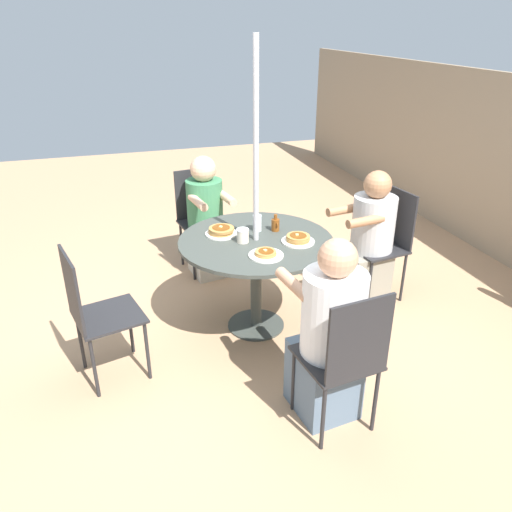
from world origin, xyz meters
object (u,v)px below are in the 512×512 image
object	(u,v)px
patio_table	(256,253)
drinking_glass_a	(257,223)
diner_east	(329,338)
pancake_plate_b	(266,254)
diner_south	(369,243)
patio_chair_south	(386,238)
patio_chair_north	(94,309)
patio_chair_west	(200,214)
syrup_bottle	(275,224)
pancake_plate_a	(221,231)
pancake_plate_c	(298,239)
diner_west	(207,221)
coffee_cup	(243,236)
patio_chair_east	(346,355)

from	to	relation	value
patio_table	drinking_glass_a	xyz separation A→B (m)	(-0.16, 0.06, 0.17)
diner_east	pancake_plate_b	xyz separation A→B (m)	(-0.73, -0.14, 0.23)
diner_south	patio_chair_south	bearing A→B (deg)	-90.00
patio_chair_north	patio_chair_west	size ratio (longest dim) A/B	1.00
syrup_bottle	pancake_plate_a	bearing A→B (deg)	-97.02
patio_table	patio_chair_south	world-z (taller)	patio_chair_south
diner_east	patio_chair_west	world-z (taller)	diner_east
diner_south	pancake_plate_c	world-z (taller)	diner_south
diner_east	drinking_glass_a	world-z (taller)	diner_east
pancake_plate_a	diner_west	bearing A→B (deg)	175.84
pancake_plate_a	coffee_cup	size ratio (longest dim) A/B	2.40
diner_east	patio_chair_west	size ratio (longest dim) A/B	1.24
pancake_plate_a	pancake_plate_c	xyz separation A→B (m)	(0.30, 0.49, -0.00)
patio_table	coffee_cup	size ratio (longest dim) A/B	11.42
patio_table	diner_east	xyz separation A→B (m)	(1.02, 0.12, -0.10)
patio_chair_north	diner_south	size ratio (longest dim) A/B	0.83
patio_chair_south	patio_chair_west	world-z (taller)	same
patio_chair_west	patio_chair_east	bearing A→B (deg)	89.00
patio_chair_west	pancake_plate_a	xyz separation A→B (m)	(1.02, -0.04, 0.24)
patio_chair_west	syrup_bottle	world-z (taller)	patio_chair_west
coffee_cup	drinking_glass_a	distance (m)	0.24
syrup_bottle	patio_chair_east	bearing A→B (deg)	-2.03
pancake_plate_c	patio_table	bearing A→B (deg)	-116.44
patio_chair_west	pancake_plate_c	size ratio (longest dim) A/B	3.93
diner_south	drinking_glass_a	xyz separation A→B (m)	(-0.02, -0.96, 0.29)
diner_south	diner_west	size ratio (longest dim) A/B	1.01
diner_south	pancake_plate_c	distance (m)	0.83
patio_table	diner_south	bearing A→B (deg)	97.74
diner_south	pancake_plate_a	xyz separation A→B (m)	(-0.03, -1.23, 0.25)
patio_chair_north	pancake_plate_b	distance (m)	1.17
pancake_plate_c	syrup_bottle	world-z (taller)	syrup_bottle
diner_south	syrup_bottle	bearing A→B (deg)	83.91
patio_chair_west	pancake_plate_b	bearing A→B (deg)	87.54
patio_table	syrup_bottle	xyz separation A→B (m)	(-0.11, 0.19, 0.16)
diner_west	coffee_cup	size ratio (longest dim) A/B	11.25
diner_east	diner_south	world-z (taller)	diner_east
patio_chair_south	drinking_glass_a	xyz separation A→B (m)	(0.00, -1.13, 0.27)
patio_chair_east	drinking_glass_a	distance (m)	1.38
patio_table	pancake_plate_a	xyz separation A→B (m)	(-0.16, -0.22, 0.13)
pancake_plate_c	diner_east	bearing A→B (deg)	-9.75
pancake_plate_b	syrup_bottle	distance (m)	0.45
diner_east	syrup_bottle	xyz separation A→B (m)	(-1.13, 0.07, 0.26)
patio_chair_east	coffee_cup	world-z (taller)	patio_chair_east
patio_chair_east	diner_south	xyz separation A→B (m)	(-1.33, 0.87, -0.02)
patio_chair_south	patio_chair_west	bearing A→B (deg)	45.54
coffee_cup	patio_chair_south	bearing A→B (deg)	97.76
diner_east	diner_west	size ratio (longest dim) A/B	1.04
pancake_plate_b	syrup_bottle	world-z (taller)	syrup_bottle
pancake_plate_c	drinking_glass_a	world-z (taller)	drinking_glass_a
diner_west	coffee_cup	distance (m)	1.07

